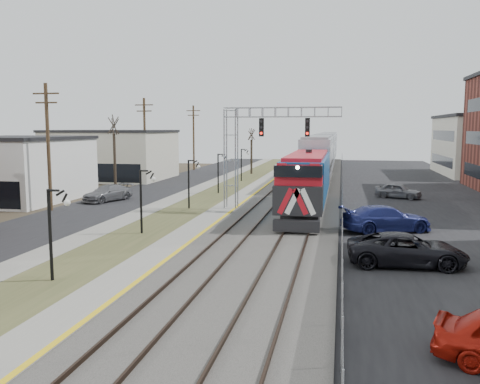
# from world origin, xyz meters

# --- Properties ---
(ground) EXTENTS (160.00, 160.00, 0.00)m
(ground) POSITION_xyz_m (0.00, 0.00, 0.00)
(ground) COLOR #473D2D
(ground) RESTS_ON ground
(street_west) EXTENTS (7.00, 120.00, 0.04)m
(street_west) POSITION_xyz_m (-11.50, 35.00, 0.02)
(street_west) COLOR black
(street_west) RESTS_ON ground
(sidewalk) EXTENTS (2.00, 120.00, 0.08)m
(sidewalk) POSITION_xyz_m (-7.00, 35.00, 0.04)
(sidewalk) COLOR gray
(sidewalk) RESTS_ON ground
(grass_median) EXTENTS (4.00, 120.00, 0.06)m
(grass_median) POSITION_xyz_m (-4.00, 35.00, 0.03)
(grass_median) COLOR #404726
(grass_median) RESTS_ON ground
(platform) EXTENTS (2.00, 120.00, 0.24)m
(platform) POSITION_xyz_m (-1.00, 35.00, 0.12)
(platform) COLOR gray
(platform) RESTS_ON ground
(ballast_bed) EXTENTS (8.00, 120.00, 0.20)m
(ballast_bed) POSITION_xyz_m (4.00, 35.00, 0.10)
(ballast_bed) COLOR #595651
(ballast_bed) RESTS_ON ground
(parking_lot) EXTENTS (16.00, 120.00, 0.04)m
(parking_lot) POSITION_xyz_m (16.00, 35.00, 0.02)
(parking_lot) COLOR black
(parking_lot) RESTS_ON ground
(platform_edge) EXTENTS (0.24, 120.00, 0.01)m
(platform_edge) POSITION_xyz_m (-0.12, 35.00, 0.24)
(platform_edge) COLOR gold
(platform_edge) RESTS_ON platform
(track_near) EXTENTS (1.58, 120.00, 0.15)m
(track_near) POSITION_xyz_m (2.00, 35.00, 0.28)
(track_near) COLOR #2D2119
(track_near) RESTS_ON ballast_bed
(track_far) EXTENTS (1.58, 120.00, 0.15)m
(track_far) POSITION_xyz_m (5.50, 35.00, 0.28)
(track_far) COLOR #2D2119
(track_far) RESTS_ON ballast_bed
(train) EXTENTS (3.00, 85.85, 5.33)m
(train) POSITION_xyz_m (5.50, 63.38, 2.92)
(train) COLOR #125196
(train) RESTS_ON ground
(signal_gantry) EXTENTS (9.00, 1.07, 8.15)m
(signal_gantry) POSITION_xyz_m (1.22, 27.99, 5.59)
(signal_gantry) COLOR gray
(signal_gantry) RESTS_ON ground
(lampposts) EXTENTS (0.14, 62.14, 4.00)m
(lampposts) POSITION_xyz_m (-4.00, 18.29, 2.00)
(lampposts) COLOR black
(lampposts) RESTS_ON ground
(utility_poles) EXTENTS (0.28, 80.28, 10.00)m
(utility_poles) POSITION_xyz_m (-14.50, 25.00, 5.00)
(utility_poles) COLOR #4C3823
(utility_poles) RESTS_ON ground
(fence) EXTENTS (0.04, 120.00, 1.60)m
(fence) POSITION_xyz_m (8.20, 35.00, 0.80)
(fence) COLOR gray
(fence) RESTS_ON ground
(bare_trees) EXTENTS (12.30, 42.30, 5.95)m
(bare_trees) POSITION_xyz_m (-12.66, 38.91, 2.70)
(bare_trees) COLOR #382D23
(bare_trees) RESTS_ON ground
(car_lot_c) EXTENTS (5.66, 2.80, 1.54)m
(car_lot_c) POSITION_xyz_m (11.22, 13.52, 0.77)
(car_lot_c) COLOR black
(car_lot_c) RESTS_ON ground
(car_lot_d) EXTENTS (6.12, 4.23, 1.65)m
(car_lot_d) POSITION_xyz_m (10.92, 21.63, 0.82)
(car_lot_d) COLOR navy
(car_lot_d) RESTS_ON ground
(car_lot_e) EXTENTS (4.49, 3.12, 1.42)m
(car_lot_e) POSITION_xyz_m (13.36, 37.76, 0.71)
(car_lot_e) COLOR slate
(car_lot_e) RESTS_ON ground
(car_street_b) EXTENTS (3.69, 5.37, 1.44)m
(car_street_b) POSITION_xyz_m (-12.41, 30.68, 0.72)
(car_street_b) COLOR slate
(car_street_b) RESTS_ON ground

